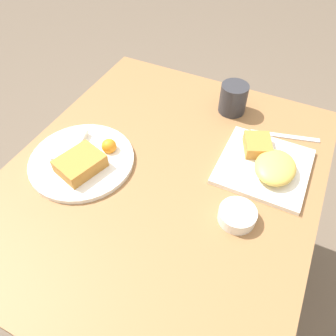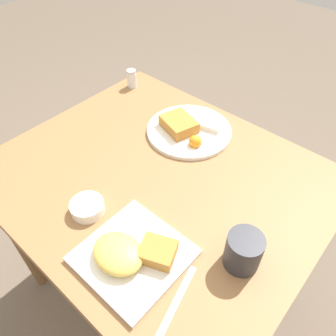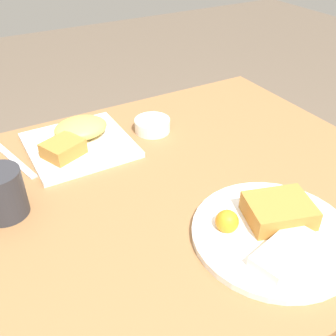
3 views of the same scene
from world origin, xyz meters
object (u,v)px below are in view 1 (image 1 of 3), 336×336
plate_oval_far (82,159)px  sauce_ramekin (237,215)px  plate_square_near (267,164)px  coffee_mug (233,98)px  butter_knife (285,136)px

plate_oval_far → sauce_ramekin: plate_oval_far is taller
plate_square_near → plate_oval_far: size_ratio=0.82×
plate_oval_far → coffee_mug: 0.52m
plate_square_near → butter_knife: (0.16, -0.02, -0.02)m
plate_square_near → butter_knife: bearing=-7.0°
plate_oval_far → butter_knife: bearing=-53.9°
plate_square_near → coffee_mug: size_ratio=2.47×
plate_oval_far → sauce_ramekin: bearing=-88.8°
plate_square_near → sauce_ramekin: 0.20m
plate_oval_far → coffee_mug: size_ratio=3.03×
plate_oval_far → coffee_mug: coffee_mug is taller
plate_oval_far → coffee_mug: (0.41, -0.31, 0.03)m
plate_square_near → sauce_ramekin: plate_square_near is taller
butter_knife → coffee_mug: bearing=-29.0°
plate_oval_far → butter_knife: (0.36, -0.50, -0.01)m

